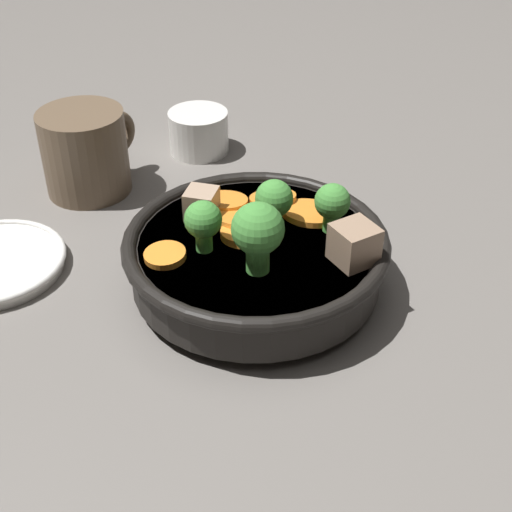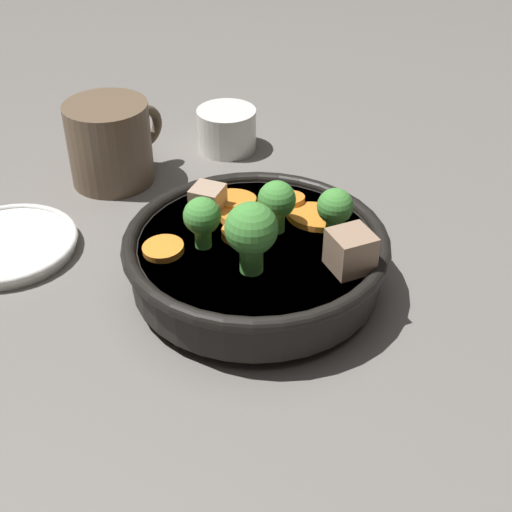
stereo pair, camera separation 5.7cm
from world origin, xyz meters
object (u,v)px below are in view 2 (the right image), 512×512
object	(u,v)px
tea_cup	(227,129)
dark_mug	(111,143)
side_saucer	(8,245)
stirfry_bowl	(257,252)

from	to	relation	value
tea_cup	dark_mug	world-z (taller)	dark_mug
side_saucer	dark_mug	bearing A→B (deg)	16.12
side_saucer	dark_mug	size ratio (longest dim) A/B	1.16
side_saucer	dark_mug	world-z (taller)	dark_mug
side_saucer	dark_mug	distance (m)	0.15
side_saucer	tea_cup	world-z (taller)	tea_cup
dark_mug	tea_cup	bearing A→B (deg)	-12.53
stirfry_bowl	dark_mug	xyz separation A→B (m)	(0.02, 0.23, 0.01)
tea_cup	side_saucer	bearing A→B (deg)	-177.38
tea_cup	dark_mug	size ratio (longest dim) A/B	0.61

